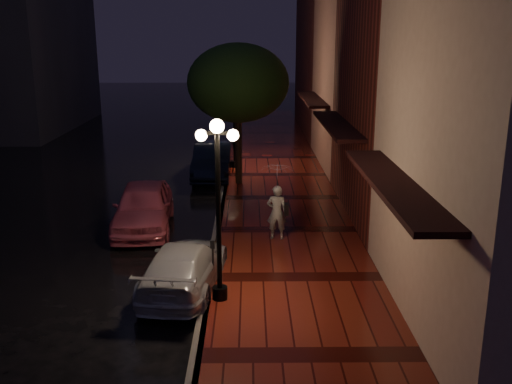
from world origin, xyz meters
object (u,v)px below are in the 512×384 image
(streetlamp_near, at_px, (218,200))
(streetlamp_far, at_px, (234,116))
(street_tree, at_px, (238,85))
(silver_car, at_px, (184,266))
(pink_car, at_px, (143,206))
(navy_car, at_px, (213,160))
(parking_meter, at_px, (213,259))
(woman_with_umbrella, at_px, (277,190))

(streetlamp_near, distance_m, streetlamp_far, 14.00)
(street_tree, height_order, silver_car, street_tree)
(pink_car, xyz_separation_m, silver_car, (1.85, -4.69, -0.16))
(streetlamp_near, bearing_deg, streetlamp_far, 90.00)
(street_tree, relative_size, navy_car, 1.24)
(pink_car, height_order, silver_car, pink_car)
(navy_car, bearing_deg, streetlamp_far, 55.21)
(street_tree, height_order, pink_car, street_tree)
(pink_car, bearing_deg, navy_car, 70.82)
(navy_car, bearing_deg, silver_car, -89.79)
(parking_meter, bearing_deg, navy_car, 98.65)
(silver_car, height_order, parking_meter, parking_meter)
(streetlamp_far, xyz_separation_m, woman_with_umbrella, (1.55, -9.84, -0.88))
(silver_car, distance_m, parking_meter, 0.81)
(streetlamp_near, relative_size, parking_meter, 3.53)
(navy_car, height_order, parking_meter, navy_car)
(streetlamp_near, xyz_separation_m, parking_meter, (-0.20, 0.71, -1.71))
(streetlamp_far, xyz_separation_m, parking_meter, (-0.20, -13.29, -1.71))
(streetlamp_far, relative_size, pink_car, 0.95)
(navy_car, bearing_deg, woman_with_umbrella, -73.38)
(street_tree, distance_m, silver_car, 10.82)
(streetlamp_far, distance_m, parking_meter, 13.41)
(streetlamp_far, bearing_deg, navy_car, -125.00)
(streetlamp_far, height_order, street_tree, street_tree)
(navy_car, xyz_separation_m, parking_meter, (0.75, -11.94, 0.12))
(streetlamp_near, relative_size, street_tree, 0.74)
(street_tree, xyz_separation_m, parking_meter, (-0.46, -10.29, -3.36))
(streetlamp_near, height_order, street_tree, street_tree)
(streetlamp_far, relative_size, parking_meter, 3.53)
(navy_car, relative_size, silver_car, 1.10)
(pink_car, xyz_separation_m, navy_car, (1.85, 7.09, -0.00))
(streetlamp_far, xyz_separation_m, pink_car, (-2.80, -8.44, -1.83))
(streetlamp_near, height_order, streetlamp_far, same)
(streetlamp_near, height_order, silver_car, streetlamp_near)
(silver_car, bearing_deg, navy_car, -83.54)
(pink_car, relative_size, parking_meter, 3.72)
(parking_meter, bearing_deg, pink_car, 123.22)
(streetlamp_far, distance_m, street_tree, 3.44)
(streetlamp_far, xyz_separation_m, street_tree, (0.26, -3.01, 1.64))
(pink_car, xyz_separation_m, woman_with_umbrella, (4.34, -1.40, 0.94))
(pink_car, height_order, woman_with_umbrella, woman_with_umbrella)
(silver_car, bearing_deg, woman_with_umbrella, -120.71)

